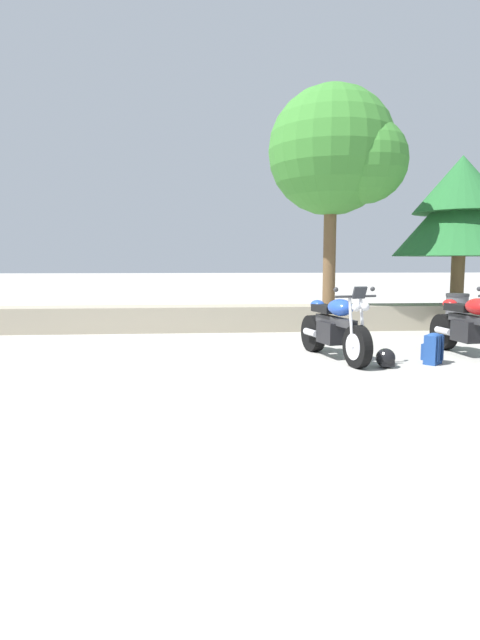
{
  "coord_description": "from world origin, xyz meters",
  "views": [
    {
      "loc": [
        1.2,
        -6.4,
        1.53
      ],
      "look_at": [
        1.81,
        1.2,
        0.65
      ],
      "focal_mm": 28.52,
      "sensor_mm": 36.0,
      "label": 1
    }
  ],
  "objects_px": {
    "motorcycle_blue_centre": "(334,328)",
    "rider_backpack": "(433,348)",
    "leafy_tree_far_left": "(339,154)",
    "trash_bin": "(457,314)",
    "motorcycle_red_far_right": "(471,327)",
    "pine_tree_mid_left": "(461,208)",
    "rider_helmet": "(386,358)"
  },
  "relations": [
    {
      "from": "motorcycle_blue_centre",
      "to": "rider_backpack",
      "type": "distance_m",
      "value": 1.48
    },
    {
      "from": "motorcycle_blue_centre",
      "to": "motorcycle_red_far_right",
      "type": "bearing_deg",
      "value": -0.29
    },
    {
      "from": "trash_bin",
      "to": "leafy_tree_far_left",
      "type": "bearing_deg",
      "value": 157.93
    },
    {
      "from": "rider_helmet",
      "to": "trash_bin",
      "type": "distance_m",
      "value": 4.19
    },
    {
      "from": "rider_backpack",
      "to": "rider_helmet",
      "type": "bearing_deg",
      "value": -165.6
    },
    {
      "from": "motorcycle_red_far_right",
      "to": "motorcycle_blue_centre",
      "type": "bearing_deg",
      "value": 179.71
    },
    {
      "from": "motorcycle_red_far_right",
      "to": "leafy_tree_far_left",
      "type": "relative_size",
      "value": 0.43
    },
    {
      "from": "leafy_tree_far_left",
      "to": "pine_tree_mid_left",
      "type": "relative_size",
      "value": 1.42
    },
    {
      "from": "motorcycle_blue_centre",
      "to": "rider_helmet",
      "type": "height_order",
      "value": "motorcycle_blue_centre"
    },
    {
      "from": "rider_helmet",
      "to": "pine_tree_mid_left",
      "type": "distance_m",
      "value": 5.99
    },
    {
      "from": "rider_backpack",
      "to": "pine_tree_mid_left",
      "type": "distance_m",
      "value": 5.38
    },
    {
      "from": "pine_tree_mid_left",
      "to": "trash_bin",
      "type": "height_order",
      "value": "pine_tree_mid_left"
    },
    {
      "from": "motorcycle_blue_centre",
      "to": "pine_tree_mid_left",
      "type": "height_order",
      "value": "pine_tree_mid_left"
    },
    {
      "from": "rider_backpack",
      "to": "pine_tree_mid_left",
      "type": "relative_size",
      "value": 0.14
    },
    {
      "from": "rider_backpack",
      "to": "rider_helmet",
      "type": "relative_size",
      "value": 1.68
    },
    {
      "from": "leafy_tree_far_left",
      "to": "trash_bin",
      "type": "bearing_deg",
      "value": -22.07
    },
    {
      "from": "motorcycle_blue_centre",
      "to": "leafy_tree_far_left",
      "type": "distance_m",
      "value": 4.9
    },
    {
      "from": "motorcycle_blue_centre",
      "to": "trash_bin",
      "type": "bearing_deg",
      "value": 37.03
    },
    {
      "from": "motorcycle_red_far_right",
      "to": "rider_helmet",
      "type": "relative_size",
      "value": 7.38
    },
    {
      "from": "leafy_tree_far_left",
      "to": "motorcycle_red_far_right",
      "type": "bearing_deg",
      "value": -69.62
    },
    {
      "from": "pine_tree_mid_left",
      "to": "rider_helmet",
      "type": "bearing_deg",
      "value": -127.33
    },
    {
      "from": "motorcycle_blue_centre",
      "to": "motorcycle_red_far_right",
      "type": "height_order",
      "value": "same"
    },
    {
      "from": "leafy_tree_far_left",
      "to": "pine_tree_mid_left",
      "type": "xyz_separation_m",
      "value": [
        2.91,
        0.16,
        -1.13
      ]
    },
    {
      "from": "pine_tree_mid_left",
      "to": "trash_bin",
      "type": "distance_m",
      "value": 2.61
    },
    {
      "from": "motorcycle_red_far_right",
      "to": "rider_helmet",
      "type": "distance_m",
      "value": 1.81
    },
    {
      "from": "trash_bin",
      "to": "rider_helmet",
      "type": "bearing_deg",
      "value": -130.44
    },
    {
      "from": "motorcycle_blue_centre",
      "to": "pine_tree_mid_left",
      "type": "distance_m",
      "value": 5.72
    },
    {
      "from": "leafy_tree_far_left",
      "to": "pine_tree_mid_left",
      "type": "distance_m",
      "value": 3.12
    },
    {
      "from": "trash_bin",
      "to": "motorcycle_blue_centre",
      "type": "bearing_deg",
      "value": -142.97
    },
    {
      "from": "rider_helmet",
      "to": "pine_tree_mid_left",
      "type": "bearing_deg",
      "value": 52.67
    },
    {
      "from": "rider_backpack",
      "to": "rider_helmet",
      "type": "distance_m",
      "value": 0.83
    },
    {
      "from": "leafy_tree_far_left",
      "to": "trash_bin",
      "type": "xyz_separation_m",
      "value": [
        2.35,
        -0.95,
        -3.42
      ]
    }
  ]
}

